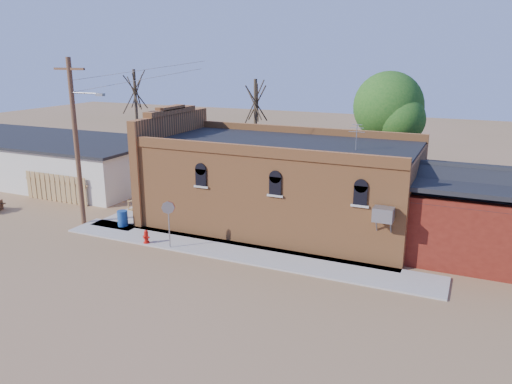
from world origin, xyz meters
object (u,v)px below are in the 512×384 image
at_px(brick_bar, 276,183).
at_px(trash_barrel, 123,218).
at_px(utility_pole, 77,139).
at_px(fire_hydrant, 146,237).
at_px(stop_sign, 168,212).

distance_m(brick_bar, trash_barrel, 8.60).
bearing_deg(utility_pole, trash_barrel, 9.36).
bearing_deg(brick_bar, trash_barrel, -152.28).
distance_m(fire_hydrant, stop_sign, 2.02).
bearing_deg(stop_sign, utility_pole, 162.79).
xyz_separation_m(utility_pole, fire_hydrant, (5.07, -1.20, -4.36)).
height_order(utility_pole, fire_hydrant, utility_pole).
height_order(utility_pole, stop_sign, utility_pole).
relative_size(utility_pole, fire_hydrant, 13.32).
bearing_deg(fire_hydrant, stop_sign, 14.70).
bearing_deg(stop_sign, trash_barrel, 152.19).
height_order(stop_sign, trash_barrel, stop_sign).
distance_m(brick_bar, stop_sign, 6.44).
distance_m(brick_bar, fire_hydrant, 7.50).
xyz_separation_m(brick_bar, trash_barrel, (-7.44, -3.91, -1.83)).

